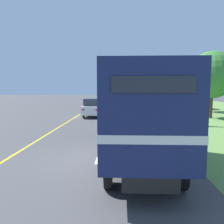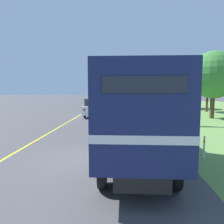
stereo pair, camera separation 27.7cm
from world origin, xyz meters
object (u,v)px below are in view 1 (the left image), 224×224
Objects in this scene: lead_car_red_ahead at (108,99)px; highway_sign at (181,100)px; lead_car_blue_ahead at (126,101)px; horse_trailer_truck at (138,111)px; delineator_post at (206,146)px; roadside_tree_far at (178,85)px; roadside_tree_near at (212,75)px; roadside_tree_mid at (206,79)px; lead_car_white at (93,107)px.

lead_car_red_ahead is 28.12m from highway_sign.
lead_car_blue_ahead is 10.91m from lead_car_red_ahead.
horse_trailer_truck is 1.93× the size of lead_car_blue_ahead.
roadside_tree_far is at bearing 78.41° from delineator_post.
roadside_tree_near reaches higher than roadside_tree_mid.
roadside_tree_far is (3.75, 16.01, 1.46)m from highway_sign.
roadside_tree_far is (7.86, 24.97, 1.51)m from horse_trailer_truck.
roadside_tree_mid is (9.80, -6.06, 3.10)m from lead_car_blue_ahead.
roadside_tree_mid reaches higher than lead_car_blue_ahead.
lead_car_white is at bearing -136.37° from roadside_tree_far.
lead_car_blue_ahead is 0.96× the size of lead_car_red_ahead.
lead_car_white is 4.41× the size of delineator_post.
lead_car_red_ahead is at bearing 89.07° from lead_car_white.
horse_trailer_truck reaches higher than lead_car_blue_ahead.
horse_trailer_truck is 9.86m from highway_sign.
lead_car_blue_ahead is at bearing 103.27° from highway_sign.
horse_trailer_truck is 25.73m from lead_car_blue_ahead.
delineator_post is (6.42, -13.65, -0.45)m from lead_car_white.
roadside_tree_far is (11.10, -11.10, 2.59)m from lead_car_red_ahead.
lead_car_blue_ahead is at bearing 122.98° from roadside_tree_near.
roadside_tree_mid reaches higher than horse_trailer_truck.
lead_car_red_ahead is 25.62m from roadside_tree_near.
lead_car_red_ahead is at bearing 135.00° from roadside_tree_far.
horse_trailer_truck reaches higher than lead_car_white.
lead_car_white is at bearing 104.36° from horse_trailer_truck.
lead_car_blue_ahead is 8.14m from roadside_tree_far.
lead_car_white is 15.10m from delineator_post.
lead_car_white is (-3.60, 14.05, -1.02)m from horse_trailer_truck.
horse_trailer_truck is at bearing -114.64° from highway_sign.
roadside_tree_near is (11.76, -0.67, 3.26)m from lead_car_white.
roadside_tree_mid is at bearing -68.44° from roadside_tree_far.
delineator_post is at bearing -83.99° from lead_car_blue_ahead.
horse_trailer_truck is at bearing -121.40° from roadside_tree_near.
lead_car_blue_ahead is 17.24m from highway_sign.
roadside_tree_near is (8.00, -12.34, 3.25)m from lead_car_blue_ahead.
roadside_tree_far is at bearing -5.47° from lead_car_blue_ahead.
lead_car_blue_ahead reaches higher than lead_car_white.
roadside_tree_mid is 1.04× the size of roadside_tree_far.
lead_car_red_ahead is at bearing 116.68° from roadside_tree_near.
highway_sign is 16.51m from roadside_tree_far.
delineator_post is (-5.34, -12.98, -3.71)m from roadside_tree_near.
roadside_tree_far is 6.09× the size of delineator_post.
horse_trailer_truck is 1.41× the size of roadside_tree_far.
roadside_tree_near is (8.16, 13.38, 2.24)m from horse_trailer_truck.
roadside_tree_mid is 20.85m from delineator_post.
horse_trailer_truck is 1.35× the size of roadside_tree_mid.
horse_trailer_truck is 1.25× the size of roadside_tree_near.
delineator_post is (2.66, -25.32, -0.46)m from lead_car_blue_ahead.
delineator_post is (6.07, -35.68, -0.39)m from lead_car_red_ahead.
lead_car_white reaches higher than lead_car_red_ahead.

